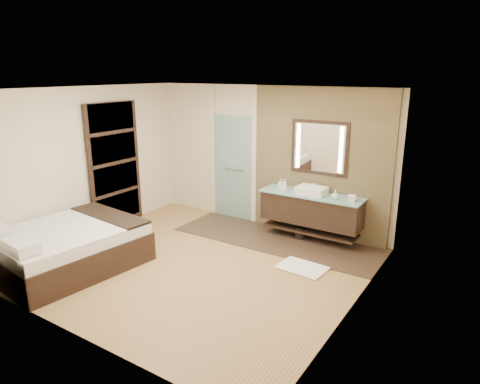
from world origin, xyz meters
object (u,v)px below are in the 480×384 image
Objects in this scene: vanity at (311,209)px; bed at (67,247)px; waste_bin at (300,233)px; mirror_unit at (319,148)px.

vanity is 4.10m from bed.
vanity is 8.24× the size of waste_bin.
bed is 3.95m from waste_bin.
mirror_unit reaches higher than waste_bin.
waste_bin is at bearing -117.81° from mirror_unit.
mirror_unit reaches higher than bed.
mirror_unit is (0.00, 0.24, 1.07)m from vanity.
bed is (-2.71, -3.31, -1.32)m from mirror_unit.
mirror_unit is 0.47× the size of bed.
mirror_unit is 4.72× the size of waste_bin.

